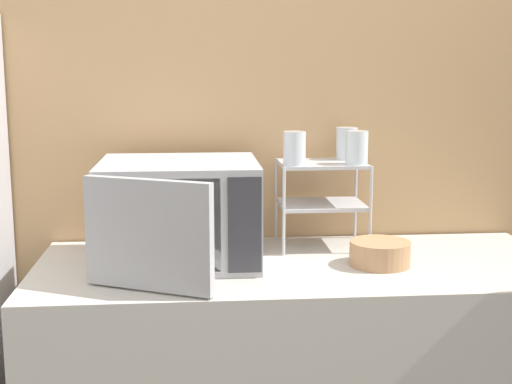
# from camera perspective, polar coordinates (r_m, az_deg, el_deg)

# --- Properties ---
(wall_back) EXTENTS (8.00, 0.06, 2.60)m
(wall_back) POSITION_cam_1_polar(r_m,az_deg,el_deg) (2.59, 2.33, 4.40)
(wall_back) COLOR tan
(wall_back) RESTS_ON ground_plane
(microwave) EXTENTS (0.51, 0.63, 0.32)m
(microwave) POSITION_cam_1_polar(r_m,az_deg,el_deg) (2.27, -6.26, -1.65)
(microwave) COLOR #ADADB2
(microwave) RESTS_ON counter
(dish_rack) EXTENTS (0.30, 0.23, 0.30)m
(dish_rack) POSITION_cam_1_polar(r_m,az_deg,el_deg) (2.45, 5.29, 0.50)
(dish_rack) COLOR #B2B2B7
(dish_rack) RESTS_ON counter
(glass_front_left) EXTENTS (0.07, 0.07, 0.11)m
(glass_front_left) POSITION_cam_1_polar(r_m,az_deg,el_deg) (2.35, 3.18, 3.51)
(glass_front_left) COLOR silver
(glass_front_left) RESTS_ON dish_rack
(glass_back_right) EXTENTS (0.07, 0.07, 0.11)m
(glass_back_right) POSITION_cam_1_polar(r_m,az_deg,el_deg) (2.52, 7.27, 3.88)
(glass_back_right) COLOR silver
(glass_back_right) RESTS_ON dish_rack
(glass_front_right) EXTENTS (0.07, 0.07, 0.11)m
(glass_front_right) POSITION_cam_1_polar(r_m,az_deg,el_deg) (2.40, 8.07, 3.54)
(glass_front_right) COLOR silver
(glass_front_right) RESTS_ON dish_rack
(bowl) EXTENTS (0.19, 0.19, 0.08)m
(bowl) POSITION_cam_1_polar(r_m,az_deg,el_deg) (2.28, 9.88, -4.88)
(bowl) COLOR #AD7F56
(bowl) RESTS_ON counter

